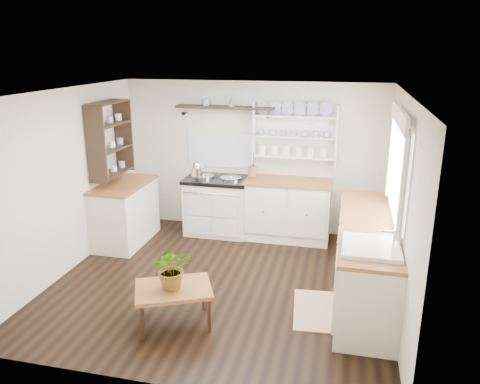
% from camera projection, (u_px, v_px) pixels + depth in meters
% --- Properties ---
extents(floor, '(4.00, 3.80, 0.01)m').
position_uv_depth(floor, '(221.00, 282.00, 5.77)').
color(floor, black).
rests_on(floor, ground).
extents(wall_back, '(4.00, 0.02, 2.30)m').
position_uv_depth(wall_back, '(253.00, 157.00, 7.20)').
color(wall_back, beige).
rests_on(wall_back, ground).
extents(wall_right, '(0.02, 3.80, 2.30)m').
position_uv_depth(wall_right, '(400.00, 206.00, 4.99)').
color(wall_right, beige).
rests_on(wall_right, ground).
extents(wall_left, '(0.02, 3.80, 2.30)m').
position_uv_depth(wall_left, '(66.00, 182.00, 5.87)').
color(wall_left, beige).
rests_on(wall_left, ground).
extents(ceiling, '(4.00, 3.80, 0.01)m').
position_uv_depth(ceiling, '(218.00, 92.00, 5.09)').
color(ceiling, white).
rests_on(ceiling, wall_back).
extents(window, '(0.08, 1.55, 1.22)m').
position_uv_depth(window, '(398.00, 164.00, 5.02)').
color(window, white).
rests_on(window, wall_right).
extents(aga_cooker, '(0.98, 0.68, 0.91)m').
position_uv_depth(aga_cooker, '(218.00, 205.00, 7.20)').
color(aga_cooker, silver).
rests_on(aga_cooker, floor).
extents(back_cabinets, '(1.27, 0.63, 0.90)m').
position_uv_depth(back_cabinets, '(288.00, 209.00, 6.99)').
color(back_cabinets, beige).
rests_on(back_cabinets, floor).
extents(right_cabinets, '(0.62, 2.43, 0.90)m').
position_uv_depth(right_cabinets, '(366.00, 258.00, 5.36)').
color(right_cabinets, beige).
rests_on(right_cabinets, floor).
extents(belfast_sink, '(0.55, 0.60, 0.45)m').
position_uv_depth(belfast_sink, '(370.00, 258.00, 4.56)').
color(belfast_sink, white).
rests_on(belfast_sink, right_cabinets).
extents(left_cabinets, '(0.62, 1.13, 0.90)m').
position_uv_depth(left_cabinets, '(125.00, 212.00, 6.84)').
color(left_cabinets, beige).
rests_on(left_cabinets, floor).
extents(plate_rack, '(1.20, 0.22, 0.90)m').
position_uv_depth(plate_rack, '(296.00, 133.00, 6.90)').
color(plate_rack, white).
rests_on(plate_rack, wall_back).
extents(high_shelf, '(1.50, 0.29, 0.16)m').
position_uv_depth(high_shelf, '(225.00, 108.00, 6.95)').
color(high_shelf, black).
rests_on(high_shelf, wall_back).
extents(left_shelving, '(0.28, 0.80, 1.05)m').
position_uv_depth(left_shelving, '(110.00, 138.00, 6.55)').
color(left_shelving, black).
rests_on(left_shelving, wall_left).
extents(kettle, '(0.18, 0.18, 0.22)m').
position_uv_depth(kettle, '(197.00, 169.00, 6.98)').
color(kettle, silver).
rests_on(kettle, aga_cooker).
extents(utensil_crock, '(0.13, 0.13, 0.15)m').
position_uv_depth(utensil_crock, '(252.00, 171.00, 7.03)').
color(utensil_crock, '#915B35').
rests_on(utensil_crock, back_cabinets).
extents(center_table, '(0.93, 0.82, 0.42)m').
position_uv_depth(center_table, '(174.00, 291.00, 4.80)').
color(center_table, brown).
rests_on(center_table, floor).
extents(potted_plant, '(0.50, 0.47, 0.44)m').
position_uv_depth(potted_plant, '(172.00, 268.00, 4.72)').
color(potted_plant, '#3F7233').
rests_on(potted_plant, center_table).
extents(floor_rug, '(0.63, 0.90, 0.02)m').
position_uv_depth(floor_rug, '(319.00, 310.00, 5.13)').
color(floor_rug, '#9C815B').
rests_on(floor_rug, floor).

